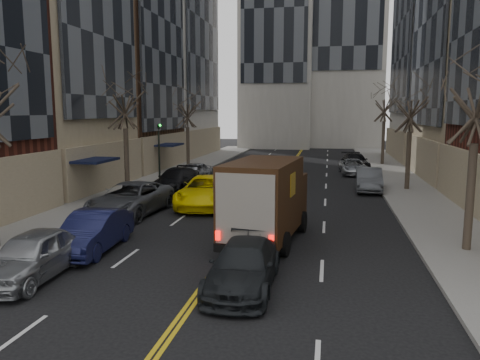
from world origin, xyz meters
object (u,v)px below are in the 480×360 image
at_px(ups_truck, 266,201).
at_px(pedestrian, 257,189).
at_px(taxi, 207,191).
at_px(observer_sedan, 244,266).

relative_size(ups_truck, pedestrian, 3.64).
bearing_deg(taxi, pedestrian, 20.86).
bearing_deg(observer_sedan, taxi, 109.66).
distance_m(observer_sedan, taxi, 12.29).
xyz_separation_m(observer_sedan, pedestrian, (-1.53, 12.80, 0.20)).
xyz_separation_m(ups_truck, pedestrian, (-1.53, 7.77, -0.82)).
distance_m(observer_sedan, pedestrian, 12.89).
bearing_deg(taxi, observer_sedan, -74.27).
height_order(ups_truck, observer_sedan, ups_truck).
bearing_deg(pedestrian, taxi, 133.79).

